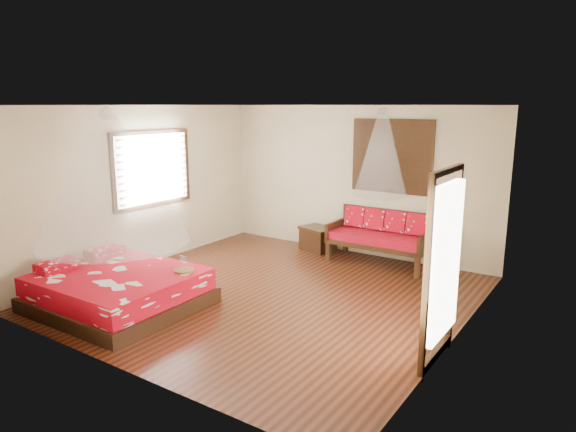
{
  "coord_description": "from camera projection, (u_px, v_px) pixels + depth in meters",
  "views": [
    {
      "loc": [
        4.3,
        -5.96,
        2.81
      ],
      "look_at": [
        0.06,
        0.36,
        1.15
      ],
      "focal_mm": 32.0,
      "sensor_mm": 36.0,
      "label": 1
    }
  ],
  "objects": [
    {
      "name": "mosquito_net_main",
      "position": [
        111.0,
        177.0,
        6.9
      ],
      "size": [
        2.07,
        2.07,
        1.8
      ],
      "primitive_type": "cone",
      "color": "white",
      "rests_on": "ceiling"
    },
    {
      "name": "room",
      "position": [
        271.0,
        203.0,
        7.48
      ],
      "size": [
        5.54,
        5.54,
        2.84
      ],
      "color": "black",
      "rests_on": "ground"
    },
    {
      "name": "glazed_door",
      "position": [
        441.0,
        268.0,
        5.58
      ],
      "size": [
        0.08,
        1.02,
        2.16
      ],
      "color": "black",
      "rests_on": "floor"
    },
    {
      "name": "mosquito_net_daybed",
      "position": [
        381.0,
        153.0,
        8.78
      ],
      "size": [
        0.92,
        0.92,
        1.5
      ],
      "primitive_type": "cone",
      "color": "white",
      "rests_on": "ceiling"
    },
    {
      "name": "bed",
      "position": [
        118.0,
        289.0,
        7.25
      ],
      "size": [
        2.15,
        1.95,
        0.64
      ],
      "rotation": [
        0.0,
        0.0,
        0.01
      ],
      "color": "black",
      "rests_on": "floor"
    },
    {
      "name": "shutter_panel",
      "position": [
        392.0,
        156.0,
        9.18
      ],
      "size": [
        1.52,
        0.06,
        1.32
      ],
      "color": "black",
      "rests_on": "wall_back"
    },
    {
      "name": "window_left",
      "position": [
        153.0,
        169.0,
        9.05
      ],
      "size": [
        0.1,
        1.74,
        1.34
      ],
      "color": "black",
      "rests_on": "wall_left"
    },
    {
      "name": "storage_chest",
      "position": [
        318.0,
        239.0,
        10.06
      ],
      "size": [
        0.78,
        0.66,
        0.46
      ],
      "rotation": [
        0.0,
        0.0,
        -0.29
      ],
      "color": "black",
      "rests_on": "floor"
    },
    {
      "name": "wine_tray",
      "position": [
        183.0,
        267.0,
        7.23
      ],
      "size": [
        0.29,
        0.29,
        0.23
      ],
      "rotation": [
        0.0,
        0.0,
        -0.34
      ],
      "color": "brown",
      "rests_on": "bed"
    },
    {
      "name": "daybed",
      "position": [
        381.0,
        235.0,
        9.2
      ],
      "size": [
        1.81,
        0.8,
        0.95
      ],
      "color": "black",
      "rests_on": "floor"
    }
  ]
}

